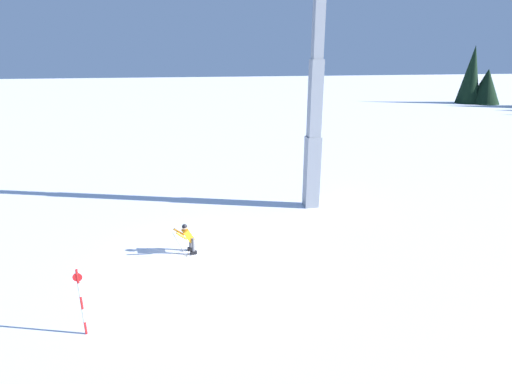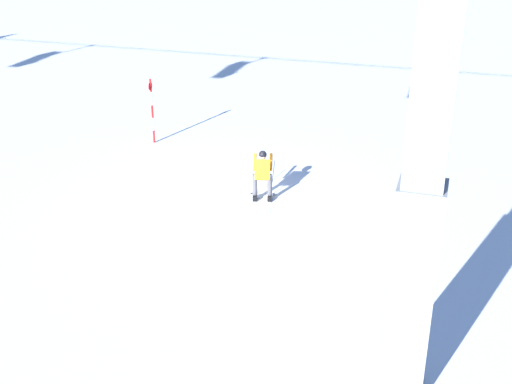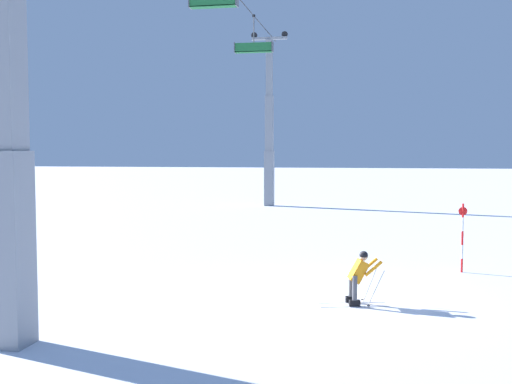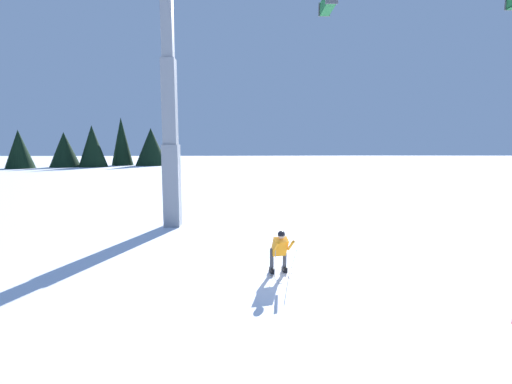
% 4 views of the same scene
% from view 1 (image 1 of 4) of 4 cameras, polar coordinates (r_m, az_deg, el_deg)
% --- Properties ---
extents(ground_plane, '(260.00, 260.00, 0.00)m').
position_cam_1_polar(ground_plane, '(17.80, -6.83, -9.26)').
color(ground_plane, white).
extents(skier_carving_main, '(0.99, 1.86, 1.52)m').
position_cam_1_polar(skier_carving_main, '(18.07, -9.39, -6.13)').
color(skier_carving_main, white).
rests_on(skier_carving_main, ground_plane).
extents(lift_tower_near, '(0.77, 2.67, 12.52)m').
position_cam_1_polar(lift_tower_near, '(22.39, 8.10, 10.64)').
color(lift_tower_near, gray).
rests_on(lift_tower_near, ground_plane).
extents(trail_marker_pole, '(0.07, 0.28, 2.27)m').
position_cam_1_polar(trail_marker_pole, '(13.94, -23.06, -13.63)').
color(trail_marker_pole, red).
rests_on(trail_marker_pole, ground_plane).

